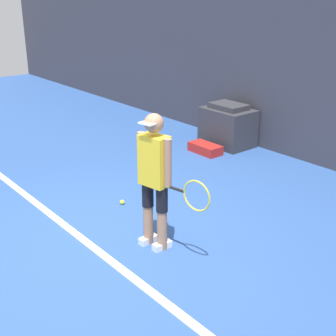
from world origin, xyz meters
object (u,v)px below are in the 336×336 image
Objects in this scene: tennis_ball at (122,202)px; covered_chair at (228,126)px; tennis_player at (156,176)px; equipment_bag at (205,148)px.

covered_chair reaches higher than tennis_ball.
tennis_player reaches higher than equipment_bag.
tennis_ball is 0.11× the size of equipment_bag.
tennis_ball is 2.63m from equipment_bag.
tennis_player is 1.68× the size of covered_chair.
covered_chair is 0.74m from equipment_bag.
tennis_player is 24.16× the size of tennis_ball.
tennis_player is 3.61m from equipment_bag.
tennis_player is at bearing -53.31° from equipment_bag.
tennis_ball is 0.07× the size of covered_chair.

